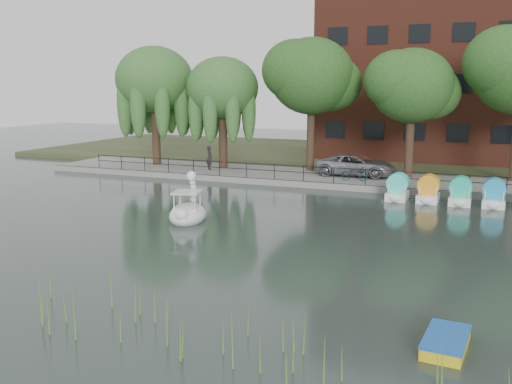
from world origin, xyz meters
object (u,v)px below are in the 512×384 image
Objects in this scene: minivan at (357,164)px; yellow_rowboat at (446,342)px; bicycle at (355,173)px; pedestrian at (209,156)px; swan_boat at (188,211)px.

minivan reaches higher than yellow_rowboat.
pedestrian is (-10.91, 0.90, 0.49)m from bicycle.
minivan is at bearing 4.71° from bicycle.
bicycle is 10.95m from pedestrian.
swan_boat is at bearing 152.00° from bicycle.
minivan is at bearing 55.78° from swan_boat.
bicycle is (0.34, -2.02, -0.34)m from minivan.
minivan is at bearing 111.96° from yellow_rowboat.
pedestrian reaches higher than swan_boat.
yellow_rowboat is at bearing 177.65° from pedestrian.
swan_boat is 15.81m from yellow_rowboat.
minivan is 1.98× the size of swan_boat.
yellow_rowboat is at bearing -52.48° from swan_boat.
bicycle is 0.87× the size of pedestrian.
swan_boat is (-5.33, -12.39, -0.40)m from bicycle.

